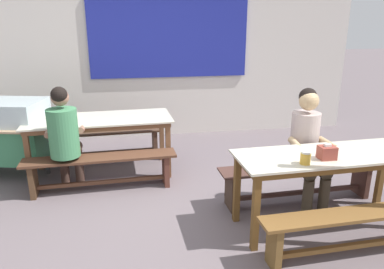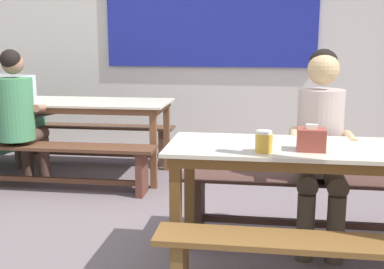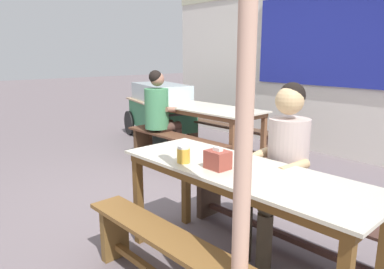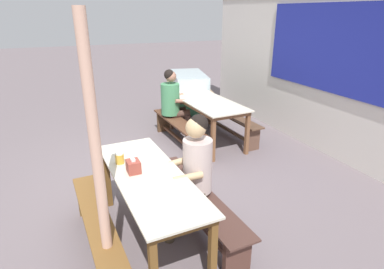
{
  "view_description": "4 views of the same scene",
  "coord_description": "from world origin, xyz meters",
  "px_view_note": "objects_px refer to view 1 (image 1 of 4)",
  "views": [
    {
      "loc": [
        -0.57,
        -3.47,
        1.99
      ],
      "look_at": [
        0.08,
        0.38,
        0.75
      ],
      "focal_mm": 34.21,
      "sensor_mm": 36.0,
      "label": 1
    },
    {
      "loc": [
        0.98,
        -3.15,
        1.34
      ],
      "look_at": [
        0.36,
        0.22,
        0.67
      ],
      "focal_mm": 43.93,
      "sensor_mm": 36.0,
      "label": 2
    },
    {
      "loc": [
        2.75,
        -2.18,
        1.5
      ],
      "look_at": [
        -0.11,
        0.28,
        0.65
      ],
      "focal_mm": 33.53,
      "sensor_mm": 36.0,
      "label": 3
    },
    {
      "loc": [
        3.92,
        -1.18,
        2.23
      ],
      "look_at": [
        0.39,
        0.36,
        0.73
      ],
      "focal_mm": 29.73,
      "sensor_mm": 36.0,
      "label": 4
    }
  ],
  "objects_px": {
    "condiment_jar": "(305,158)",
    "tissue_box": "(327,152)",
    "dining_table_far": "(100,124)",
    "person_left_back_turned": "(64,134)",
    "dining_table_near": "(329,161)",
    "bench_near_front": "(357,226)",
    "bench_far_front": "(101,167)",
    "person_right_near_table": "(307,143)",
    "bench_far_back": "(103,141)",
    "bench_near_back": "(299,178)"
  },
  "relations": [
    {
      "from": "dining_table_far",
      "to": "person_left_back_turned",
      "type": "xyz_separation_m",
      "value": [
        -0.36,
        -0.48,
        0.03
      ]
    },
    {
      "from": "tissue_box",
      "to": "person_left_back_turned",
      "type": "bearing_deg",
      "value": 151.86
    },
    {
      "from": "bench_far_back",
      "to": "person_right_near_table",
      "type": "distance_m",
      "value": 2.92
    },
    {
      "from": "bench_far_back",
      "to": "tissue_box",
      "type": "height_order",
      "value": "tissue_box"
    },
    {
      "from": "dining_table_far",
      "to": "bench_far_front",
      "type": "bearing_deg",
      "value": -87.57
    },
    {
      "from": "dining_table_far",
      "to": "dining_table_near",
      "type": "bearing_deg",
      "value": -37.16
    },
    {
      "from": "bench_far_front",
      "to": "person_right_near_table",
      "type": "height_order",
      "value": "person_right_near_table"
    },
    {
      "from": "bench_far_back",
      "to": "bench_near_front",
      "type": "bearing_deg",
      "value": -50.12
    },
    {
      "from": "dining_table_far",
      "to": "bench_near_front",
      "type": "xyz_separation_m",
      "value": [
        2.27,
        -2.23,
        -0.4
      ]
    },
    {
      "from": "dining_table_near",
      "to": "bench_far_front",
      "type": "height_order",
      "value": "dining_table_near"
    },
    {
      "from": "bench_far_front",
      "to": "tissue_box",
      "type": "distance_m",
      "value": 2.55
    },
    {
      "from": "bench_far_back",
      "to": "bench_near_front",
      "type": "relative_size",
      "value": 1.0
    },
    {
      "from": "person_right_near_table",
      "to": "tissue_box",
      "type": "height_order",
      "value": "person_right_near_table"
    },
    {
      "from": "condiment_jar",
      "to": "tissue_box",
      "type": "bearing_deg",
      "value": 18.39
    },
    {
      "from": "dining_table_far",
      "to": "bench_far_front",
      "type": "xyz_separation_m",
      "value": [
        0.02,
        -0.52,
        -0.39
      ]
    },
    {
      "from": "person_right_near_table",
      "to": "dining_table_far",
      "type": "bearing_deg",
      "value": 150.78
    },
    {
      "from": "person_left_back_turned",
      "to": "dining_table_near",
      "type": "bearing_deg",
      "value": -25.12
    },
    {
      "from": "bench_far_back",
      "to": "person_left_back_turned",
      "type": "relative_size",
      "value": 1.38
    },
    {
      "from": "bench_near_back",
      "to": "bench_near_front",
      "type": "bearing_deg",
      "value": -87.8
    },
    {
      "from": "bench_far_back",
      "to": "bench_far_front",
      "type": "xyz_separation_m",
      "value": [
        0.04,
        -1.04,
        0.01
      ]
    },
    {
      "from": "dining_table_far",
      "to": "condiment_jar",
      "type": "height_order",
      "value": "condiment_jar"
    },
    {
      "from": "dining_table_far",
      "to": "condiment_jar",
      "type": "bearing_deg",
      "value": -45.11
    },
    {
      "from": "bench_near_front",
      "to": "person_right_near_table",
      "type": "relative_size",
      "value": 1.36
    },
    {
      "from": "dining_table_far",
      "to": "bench_far_back",
      "type": "bearing_deg",
      "value": 92.43
    },
    {
      "from": "tissue_box",
      "to": "bench_far_front",
      "type": "bearing_deg",
      "value": 148.48
    },
    {
      "from": "person_left_back_turned",
      "to": "condiment_jar",
      "type": "distance_m",
      "value": 2.68
    },
    {
      "from": "dining_table_far",
      "to": "tissue_box",
      "type": "distance_m",
      "value": 2.82
    },
    {
      "from": "bench_near_front",
      "to": "person_left_back_turned",
      "type": "relative_size",
      "value": 1.38
    },
    {
      "from": "condiment_jar",
      "to": "dining_table_far",
      "type": "bearing_deg",
      "value": 134.89
    },
    {
      "from": "bench_far_front",
      "to": "person_right_near_table",
      "type": "xyz_separation_m",
      "value": [
        2.23,
        -0.74,
        0.43
      ]
    },
    {
      "from": "bench_far_back",
      "to": "bench_far_front",
      "type": "bearing_deg",
      "value": -87.57
    },
    {
      "from": "bench_far_back",
      "to": "person_right_near_table",
      "type": "xyz_separation_m",
      "value": [
        2.27,
        -1.78,
        0.44
      ]
    },
    {
      "from": "dining_table_far",
      "to": "condiment_jar",
      "type": "distance_m",
      "value": 2.7
    },
    {
      "from": "dining_table_near",
      "to": "tissue_box",
      "type": "distance_m",
      "value": 0.21
    },
    {
      "from": "bench_near_back",
      "to": "person_right_near_table",
      "type": "xyz_separation_m",
      "value": [
        0.02,
        -0.07,
        0.44
      ]
    },
    {
      "from": "person_right_near_table",
      "to": "condiment_jar",
      "type": "relative_size",
      "value": 11.17
    },
    {
      "from": "dining_table_near",
      "to": "condiment_jar",
      "type": "xyz_separation_m",
      "value": [
        -0.35,
        -0.2,
        0.14
      ]
    },
    {
      "from": "dining_table_far",
      "to": "bench_far_front",
      "type": "height_order",
      "value": "dining_table_far"
    },
    {
      "from": "bench_far_back",
      "to": "bench_near_back",
      "type": "xyz_separation_m",
      "value": [
        2.26,
        -1.71,
        -0.01
      ]
    },
    {
      "from": "bench_far_front",
      "to": "bench_near_back",
      "type": "relative_size",
      "value": 0.98
    },
    {
      "from": "dining_table_far",
      "to": "dining_table_near",
      "type": "xyz_separation_m",
      "value": [
        2.25,
        -1.71,
        -0.01
      ]
    },
    {
      "from": "dining_table_far",
      "to": "tissue_box",
      "type": "relative_size",
      "value": 12.6
    },
    {
      "from": "person_right_near_table",
      "to": "bench_far_back",
      "type": "bearing_deg",
      "value": 141.95
    },
    {
      "from": "bench_far_front",
      "to": "bench_near_front",
      "type": "bearing_deg",
      "value": -37.18
    },
    {
      "from": "bench_far_back",
      "to": "tissue_box",
      "type": "relative_size",
      "value": 11.89
    },
    {
      "from": "bench_far_front",
      "to": "bench_near_back",
      "type": "distance_m",
      "value": 2.31
    },
    {
      "from": "dining_table_near",
      "to": "bench_near_front",
      "type": "relative_size",
      "value": 1.04
    },
    {
      "from": "dining_table_near",
      "to": "bench_near_back",
      "type": "xyz_separation_m",
      "value": [
        -0.02,
        0.52,
        -0.4
      ]
    },
    {
      "from": "bench_far_back",
      "to": "person_left_back_turned",
      "type": "height_order",
      "value": "person_left_back_turned"
    },
    {
      "from": "dining_table_far",
      "to": "tissue_box",
      "type": "bearing_deg",
      "value": -40.32
    }
  ]
}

